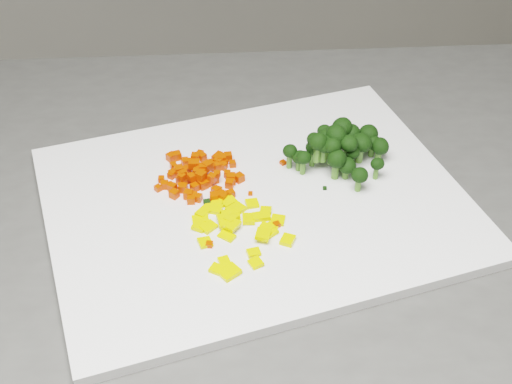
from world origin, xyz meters
name	(u,v)px	position (x,y,z in m)	size (l,w,h in m)	color
cutting_board	(256,203)	(0.08, 0.59, 0.91)	(0.48, 0.38, 0.01)	white
carrot_pile	(198,169)	(0.03, 0.65, 0.93)	(0.11, 0.11, 0.03)	red
pepper_pile	(240,229)	(0.04, 0.54, 0.92)	(0.12, 0.12, 0.02)	yellow
broccoli_pile	(332,142)	(0.20, 0.62, 0.94)	(0.13, 0.13, 0.06)	black
carrot_cube_0	(214,197)	(0.04, 0.60, 0.92)	(0.01, 0.01, 0.01)	red
carrot_cube_1	(217,159)	(0.07, 0.68, 0.92)	(0.01, 0.01, 0.01)	red
carrot_cube_2	(185,162)	(0.03, 0.68, 0.92)	(0.01, 0.01, 0.01)	red
carrot_cube_3	(202,157)	(0.05, 0.69, 0.92)	(0.01, 0.01, 0.01)	red
carrot_cube_4	(222,159)	(0.07, 0.67, 0.92)	(0.01, 0.01, 0.01)	red
carrot_cube_5	(232,181)	(0.07, 0.63, 0.92)	(0.01, 0.01, 0.01)	red
carrot_cube_6	(227,194)	(0.05, 0.61, 0.92)	(0.01, 0.01, 0.01)	red
carrot_cube_7	(212,178)	(0.05, 0.63, 0.92)	(0.01, 0.01, 0.01)	red
carrot_cube_8	(171,157)	(0.01, 0.70, 0.92)	(0.01, 0.01, 0.01)	red
carrot_cube_9	(183,188)	(0.01, 0.64, 0.92)	(0.01, 0.01, 0.01)	red
carrot_cube_10	(182,177)	(0.01, 0.65, 0.93)	(0.01, 0.01, 0.01)	red
carrot_cube_11	(204,179)	(0.04, 0.64, 0.92)	(0.01, 0.01, 0.01)	red
carrot_cube_12	(213,167)	(0.06, 0.66, 0.92)	(0.01, 0.01, 0.01)	red
carrot_cube_13	(173,173)	(0.01, 0.67, 0.92)	(0.01, 0.01, 0.01)	red
carrot_cube_14	(177,156)	(0.02, 0.70, 0.92)	(0.01, 0.01, 0.01)	red
carrot_cube_15	(161,179)	(-0.01, 0.66, 0.92)	(0.01, 0.01, 0.01)	red
carrot_cube_16	(218,162)	(0.07, 0.67, 0.92)	(0.01, 0.01, 0.01)	red
carrot_cube_17	(201,172)	(0.04, 0.65, 0.92)	(0.01, 0.01, 0.01)	red
carrot_cube_18	(225,162)	(0.07, 0.67, 0.92)	(0.01, 0.01, 0.01)	red
carrot_cube_19	(195,164)	(0.03, 0.66, 0.93)	(0.01, 0.01, 0.01)	red
carrot_cube_20	(186,170)	(0.02, 0.67, 0.92)	(0.01, 0.01, 0.01)	red
carrot_cube_21	(232,164)	(0.08, 0.66, 0.92)	(0.01, 0.01, 0.01)	red
carrot_cube_22	(211,163)	(0.06, 0.67, 0.92)	(0.01, 0.01, 0.01)	red
carrot_cube_23	(216,191)	(0.04, 0.62, 0.92)	(0.01, 0.01, 0.01)	red
carrot_cube_24	(231,194)	(0.06, 0.60, 0.92)	(0.01, 0.01, 0.01)	red
carrot_cube_25	(230,184)	(0.06, 0.62, 0.92)	(0.01, 0.01, 0.01)	red
carrot_cube_26	(198,198)	(0.02, 0.61, 0.92)	(0.01, 0.01, 0.01)	red
carrot_cube_27	(197,172)	(0.03, 0.65, 0.92)	(0.01, 0.01, 0.01)	red
carrot_cube_28	(229,177)	(0.07, 0.63, 0.92)	(0.01, 0.01, 0.01)	red
carrot_cube_29	(170,185)	(0.00, 0.65, 0.92)	(0.01, 0.01, 0.01)	red
carrot_cube_30	(231,178)	(0.07, 0.63, 0.92)	(0.01, 0.01, 0.01)	red
carrot_cube_31	(201,173)	(0.04, 0.66, 0.92)	(0.01, 0.01, 0.01)	red
carrot_cube_32	(223,166)	(0.07, 0.66, 0.92)	(0.01, 0.01, 0.01)	red
carrot_cube_33	(165,185)	(-0.01, 0.65, 0.92)	(0.01, 0.01, 0.01)	red
carrot_cube_34	(227,174)	(0.07, 0.64, 0.92)	(0.01, 0.01, 0.01)	red
carrot_cube_35	(228,157)	(0.08, 0.67, 0.92)	(0.01, 0.01, 0.01)	red
carrot_cube_36	(188,162)	(0.03, 0.68, 0.92)	(0.01, 0.01, 0.01)	red
carrot_cube_37	(200,154)	(0.05, 0.69, 0.92)	(0.01, 0.01, 0.01)	red
carrot_cube_38	(220,194)	(0.05, 0.61, 0.92)	(0.01, 0.01, 0.01)	red
carrot_cube_39	(239,178)	(0.08, 0.63, 0.92)	(0.01, 0.01, 0.01)	red
carrot_cube_40	(195,187)	(0.02, 0.63, 0.92)	(0.01, 0.01, 0.01)	red
carrot_cube_41	(188,194)	(0.01, 0.62, 0.92)	(0.01, 0.01, 0.01)	red
carrot_cube_42	(181,187)	(0.01, 0.64, 0.92)	(0.01, 0.01, 0.01)	red
carrot_cube_43	(219,155)	(0.07, 0.68, 0.92)	(0.01, 0.01, 0.01)	red
carrot_cube_44	(207,166)	(0.05, 0.65, 0.93)	(0.01, 0.01, 0.01)	red
carrot_cube_45	(201,176)	(0.03, 0.64, 0.93)	(0.01, 0.01, 0.01)	red
carrot_cube_46	(179,170)	(0.01, 0.67, 0.92)	(0.01, 0.01, 0.01)	red
carrot_cube_47	(182,175)	(0.01, 0.65, 0.92)	(0.01, 0.01, 0.01)	red
carrot_cube_48	(222,197)	(0.05, 0.60, 0.92)	(0.01, 0.01, 0.01)	red
carrot_cube_49	(172,175)	(0.00, 0.67, 0.92)	(0.01, 0.01, 0.01)	red
carrot_cube_50	(183,182)	(0.01, 0.65, 0.92)	(0.01, 0.01, 0.01)	red
carrot_cube_51	(220,166)	(0.06, 0.66, 0.92)	(0.01, 0.01, 0.01)	red
carrot_cube_52	(158,188)	(-0.02, 0.65, 0.92)	(0.01, 0.01, 0.01)	red
carrot_cube_53	(199,168)	(0.04, 0.66, 0.92)	(0.01, 0.01, 0.01)	red
carrot_cube_54	(203,184)	(0.03, 0.63, 0.92)	(0.01, 0.01, 0.01)	red
carrot_cube_55	(216,180)	(0.05, 0.64, 0.92)	(0.01, 0.01, 0.01)	red
carrot_cube_56	(185,161)	(0.03, 0.69, 0.92)	(0.01, 0.01, 0.01)	red
carrot_cube_57	(193,196)	(0.02, 0.62, 0.92)	(0.01, 0.01, 0.01)	red
carrot_cube_58	(203,168)	(0.04, 0.65, 0.93)	(0.01, 0.01, 0.01)	red
carrot_cube_59	(202,177)	(0.03, 0.64, 0.93)	(0.01, 0.01, 0.01)	red
carrot_cube_60	(218,190)	(0.05, 0.62, 0.92)	(0.01, 0.01, 0.01)	red
carrot_cube_61	(174,194)	(0.00, 0.63, 0.92)	(0.01, 0.01, 0.01)	red
carrot_cube_62	(181,180)	(0.01, 0.65, 0.92)	(0.01, 0.01, 0.01)	red
carrot_cube_63	(218,166)	(0.06, 0.66, 0.92)	(0.01, 0.01, 0.01)	red
carrot_cube_64	(195,179)	(0.03, 0.65, 0.92)	(0.01, 0.01, 0.01)	red
carrot_cube_65	(198,171)	(0.03, 0.65, 0.92)	(0.01, 0.01, 0.01)	red
carrot_cube_66	(217,174)	(0.05, 0.64, 0.92)	(0.01, 0.01, 0.01)	red
carrot_cube_67	(208,182)	(0.04, 0.63, 0.92)	(0.01, 0.01, 0.01)	red
carrot_cube_68	(193,161)	(0.04, 0.68, 0.92)	(0.01, 0.01, 0.01)	red
carrot_cube_69	(201,175)	(0.04, 0.65, 0.92)	(0.01, 0.01, 0.01)	red
carrot_cube_70	(221,156)	(0.07, 0.68, 0.92)	(0.01, 0.01, 0.01)	red
carrot_cube_71	(192,177)	(0.02, 0.64, 0.93)	(0.01, 0.01, 0.01)	red
carrot_cube_72	(195,157)	(0.04, 0.69, 0.92)	(0.01, 0.01, 0.01)	red
carrot_cube_73	(192,165)	(0.03, 0.66, 0.93)	(0.01, 0.01, 0.01)	red
carrot_cube_74	(191,200)	(0.01, 0.61, 0.92)	(0.01, 0.01, 0.01)	red
carrot_cube_75	(190,178)	(0.02, 0.65, 0.92)	(0.01, 0.01, 0.01)	red
carrot_cube_76	(173,166)	(0.01, 0.68, 0.92)	(0.01, 0.01, 0.01)	red
carrot_cube_77	(183,173)	(0.01, 0.65, 0.93)	(0.01, 0.01, 0.01)	red
carrot_cube_78	(184,176)	(0.02, 0.66, 0.92)	(0.01, 0.01, 0.01)	red
carrot_cube_79	(172,187)	(0.00, 0.64, 0.92)	(0.01, 0.01, 0.01)	red
pepper_chunk_0	(252,204)	(0.08, 0.58, 0.92)	(0.01, 0.01, 0.00)	yellow
pepper_chunk_1	(213,208)	(0.03, 0.59, 0.92)	(0.02, 0.02, 0.00)	yellow
pepper_chunk_2	(200,219)	(0.01, 0.58, 0.91)	(0.01, 0.02, 0.00)	yellow
pepper_chunk_3	(200,226)	(0.01, 0.57, 0.92)	(0.01, 0.02, 0.00)	yellow
pepper_chunk_4	(231,216)	(0.04, 0.57, 0.92)	(0.02, 0.02, 0.01)	yellow
pepper_chunk_5	(236,209)	(0.05, 0.58, 0.92)	(0.02, 0.02, 0.00)	yellow
pepper_chunk_6	(249,219)	(0.06, 0.56, 0.91)	(0.02, 0.01, 0.00)	yellow
pepper_chunk_7	(218,270)	(0.00, 0.49, 0.92)	(0.02, 0.01, 0.00)	yellow
pepper_chunk_8	(209,227)	(0.01, 0.56, 0.92)	(0.01, 0.02, 0.01)	yellow
pepper_chunk_9	(267,228)	(0.07, 0.53, 0.91)	(0.01, 0.02, 0.00)	yellow
pepper_chunk_10	(217,203)	(0.04, 0.60, 0.92)	(0.01, 0.01, 0.01)	yellow
pepper_chunk_11	(225,262)	(0.01, 0.50, 0.91)	(0.02, 0.01, 0.00)	yellow
pepper_chunk_12	(232,225)	(0.04, 0.55, 0.92)	(0.01, 0.02, 0.00)	yellow
pepper_chunk_13	(268,229)	(0.08, 0.53, 0.91)	(0.02, 0.01, 0.00)	yellow
pepper_chunk_14	(288,240)	(0.09, 0.51, 0.92)	(0.01, 0.02, 0.01)	yellow
pepper_chunk_15	(228,224)	(0.03, 0.55, 0.92)	(0.01, 0.02, 0.01)	yellow
pepper_chunk_16	(256,263)	(0.04, 0.49, 0.92)	(0.01, 0.01, 0.00)	yellow
pepper_chunk_17	(231,218)	(0.04, 0.56, 0.92)	(0.02, 0.01, 0.00)	yellow
pepper_chunk_18	(205,242)	(0.00, 0.54, 0.91)	(0.01, 0.02, 0.00)	yellow
pepper_chunk_19	(204,212)	(0.02, 0.59, 0.92)	(0.02, 0.01, 0.01)	yellow
pepper_chunk_20	(223,219)	(0.03, 0.56, 0.92)	(0.01, 0.02, 0.00)	yellow
pepper_chunk_21	(254,253)	(0.05, 0.50, 0.92)	(0.01, 0.01, 0.00)	yellow
pepper_chunk_22	(266,210)	(0.09, 0.56, 0.92)	(0.01, 0.01, 0.01)	yellow
pepper_chunk_23	(261,216)	(0.08, 0.55, 0.92)	(0.02, 0.01, 0.01)	yellow
pepper_chunk_24	(270,233)	(0.07, 0.53, 0.91)	(0.02, 0.01, 0.00)	yellow
pepper_chunk_25	(228,201)	(0.05, 0.59, 0.92)	(0.02, 0.01, 0.00)	yellow
pepper_chunk_26	(227,236)	(0.03, 0.54, 0.91)	(0.02, 0.01, 0.00)	yellow
pepper_chunk_27	(278,220)	(0.09, 0.54, 0.91)	(0.02, 0.02, 0.00)	yellow
pepper_chunk_28	(263,234)	(0.06, 0.52, 0.92)	(0.02, 0.02, 0.00)	yellow
pepper_chunk_29	(229,272)	(0.01, 0.49, 0.92)	(0.02, 0.02, 0.01)	yellow
broccoli_floret_0	(360,149)	(0.23, 0.61, 0.93)	(0.04, 0.04, 0.04)	black
broccoli_floret_1	(349,139)	(0.23, 0.63, 0.93)	(0.04, 0.04, 0.04)	black
broccoli_floret_2	(336,165)	(0.19, 0.59, 0.93)	(0.03, 0.03, 0.04)	black
broccoli_floret_3	(299,161)	(0.15, 0.62, 0.93)	(0.03, 0.03, 0.03)	black
broccoli_floret_4	(335,142)	(0.20, 0.61, 0.95)	(0.04, 0.04, 0.04)	black
broccoli_floret_5	(346,169)	(0.20, 0.58, 0.93)	(0.03, 0.03, 0.03)	black
broccoli_floret_6	(303,163)	(0.16, 0.61, 0.93)	(0.03, 0.03, 0.03)	black
broccoli_floret_7	(341,131)	(0.22, 0.63, 0.95)	(0.04, 0.04, 0.03)	black
broccoli_floret_8	(331,152)	(0.19, 0.60, 0.94)	(0.03, 0.03, 0.03)	black
broccoli_floret_9	(324,150)	(0.18, 0.61, 0.94)	(0.03, 0.03, 0.03)	black
broccoli_floret_10	(348,149)	(0.21, 0.60, 0.94)	(0.03, 0.03, 0.04)	black
broccoli_floret_11	(351,159)	(0.21, 0.60, 0.93)	(0.02, 0.02, 0.03)	black
broccoli_floret_12	(359,180)	(0.20, 0.56, 0.93)	(0.03, 0.03, 0.03)	black
broccoli_floret_13	(327,141)	(0.19, 0.62, 0.94)	(0.04, 0.04, 0.03)	black
broccoli_floret_14	(289,157)	(0.15, 0.63, 0.93)	(0.02, 0.02, 0.03)	black
broccoli_floret_15	(317,148)	(0.17, 0.61, 0.95)	(0.03, 0.03, 0.04)	black
broccoli_floret_16	(312,154)	(0.17, 0.62, 0.93)	(0.03, 0.03, 0.03)	black
broccoli_floret_17	(338,146)	(0.21, 0.62, 0.93)	(0.04, 0.04, 0.04)	black
broccoli_floret_18	(313,145)	(0.18, 0.62, 0.94)	(0.02, 0.02, 0.03)	black
broccoli_floret_19	(376,169)	(0.23, 0.57, 0.93)	(0.02, 0.02, 0.03)	black
broccoli_floret_20	(328,147)	(0.20, 0.63, 0.93)	(0.03, 0.03, 0.03)	black
broccoli_floret_21	(372,146)	(0.25, 0.61, 0.93)	(0.03, 0.03, 0.03)	black
broccoli_floret_22	(323,136)	(0.20, 0.64, 0.94)	(0.02, 0.02, 0.03)	black
broccoli_floret_23	(367,139)	(0.25, 0.62, 0.93)	(0.03, 0.03, 0.04)	black
broccoli_floret_24	(379,150)	(0.26, 0.60, 0.93)	(0.03, 0.03, 0.03)	black
stray_bit_0	(250,193)	(0.08, 0.60, 0.91)	(0.01, 0.01, 0.00)	red
stray_bit_1	(207,203)	(0.03, 0.60, 0.92)	(0.01, 0.01, 0.01)	black
stray_bit_2	(277,225)	(0.09, 0.53, 0.92)	(0.01, 0.01, 0.01)	red
stray_bit_3	(325,188)	(0.17, 0.57, 0.91)	(0.00, 0.00, 0.00)	black
stray_bit_4	(209,244)	(0.01, 0.53, 0.92)	(0.01, 0.01, 0.01)	red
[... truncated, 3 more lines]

